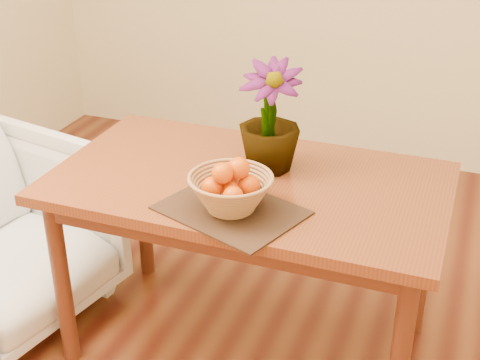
% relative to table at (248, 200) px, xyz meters
% --- Properties ---
extents(table, '(1.40, 0.80, 0.75)m').
position_rel_table_xyz_m(table, '(0.00, 0.00, 0.00)').
color(table, maroon).
rests_on(table, floor).
extents(placemat, '(0.52, 0.45, 0.01)m').
position_rel_table_xyz_m(placemat, '(0.03, -0.24, 0.09)').
color(placemat, '#352013').
rests_on(placemat, table).
extents(wicker_basket, '(0.28, 0.28, 0.11)m').
position_rel_table_xyz_m(wicker_basket, '(0.03, -0.24, 0.15)').
color(wicker_basket, '#A97D46').
rests_on(wicker_basket, placemat).
extents(orange_pile, '(0.18, 0.17, 0.13)m').
position_rel_table_xyz_m(orange_pile, '(0.03, -0.24, 0.19)').
color(orange_pile, '#D65903').
rests_on(orange_pile, wicker_basket).
extents(potted_plant, '(0.26, 0.26, 0.40)m').
position_rel_table_xyz_m(potted_plant, '(0.04, 0.10, 0.29)').
color(potted_plant, '#124112').
rests_on(potted_plant, table).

